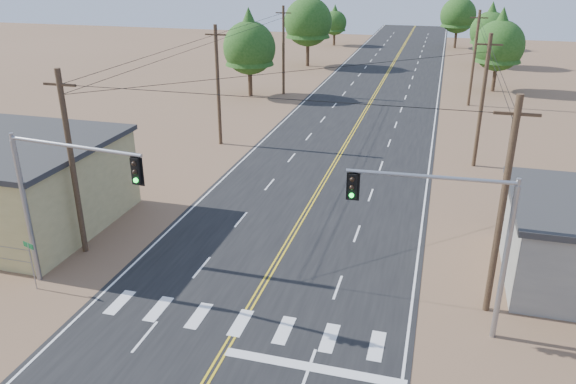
% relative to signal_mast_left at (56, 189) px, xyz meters
% --- Properties ---
extents(road, '(15.00, 200.00, 0.02)m').
position_rel_signal_mast_left_xyz_m(road, '(8.93, 21.43, -5.21)').
color(road, black).
rests_on(road, ground).
extents(utility_pole_left_near, '(1.80, 0.30, 10.00)m').
position_rel_signal_mast_left_xyz_m(utility_pole_left_near, '(-1.57, 3.43, -0.10)').
color(utility_pole_left_near, '#4C3826').
rests_on(utility_pole_left_near, ground).
extents(utility_pole_left_mid, '(1.80, 0.30, 10.00)m').
position_rel_signal_mast_left_xyz_m(utility_pole_left_mid, '(-1.57, 23.43, -0.10)').
color(utility_pole_left_mid, '#4C3826').
rests_on(utility_pole_left_mid, ground).
extents(utility_pole_left_far, '(1.80, 0.30, 10.00)m').
position_rel_signal_mast_left_xyz_m(utility_pole_left_far, '(-1.57, 43.43, -0.10)').
color(utility_pole_left_far, '#4C3826').
rests_on(utility_pole_left_far, ground).
extents(utility_pole_right_near, '(1.80, 0.30, 10.00)m').
position_rel_signal_mast_left_xyz_m(utility_pole_right_near, '(19.43, 3.43, -0.10)').
color(utility_pole_right_near, '#4C3826').
rests_on(utility_pole_right_near, ground).
extents(utility_pole_right_mid, '(1.80, 0.30, 10.00)m').
position_rel_signal_mast_left_xyz_m(utility_pole_right_mid, '(19.43, 23.43, -0.10)').
color(utility_pole_right_mid, '#4C3826').
rests_on(utility_pole_right_mid, ground).
extents(utility_pole_right_far, '(1.80, 0.30, 10.00)m').
position_rel_signal_mast_left_xyz_m(utility_pole_right_far, '(19.43, 43.43, -0.10)').
color(utility_pole_right_far, '#4C3826').
rests_on(utility_pole_right_far, ground).
extents(signal_mast_left, '(7.06, 1.13, 7.63)m').
position_rel_signal_mast_left_xyz_m(signal_mast_left, '(0.00, 0.00, 0.00)').
color(signal_mast_left, gray).
rests_on(signal_mast_left, ground).
extents(signal_mast_right, '(6.65, 0.74, 7.23)m').
position_rel_signal_mast_left_xyz_m(signal_mast_right, '(17.67, 1.31, -0.28)').
color(signal_mast_right, gray).
rests_on(signal_mast_right, ground).
extents(street_sign, '(0.72, 0.26, 2.51)m').
position_rel_signal_mast_left_xyz_m(street_sign, '(-1.61, -0.57, -3.54)').
color(street_sign, gray).
rests_on(street_sign, ground).
extents(tree_left_near, '(5.97, 5.97, 9.95)m').
position_rel_signal_mast_left_xyz_m(tree_left_near, '(-5.06, 41.56, 0.87)').
color(tree_left_near, '#3F2D1E').
rests_on(tree_left_near, ground).
extents(tree_left_mid, '(6.91, 6.91, 11.52)m').
position_rel_signal_mast_left_xyz_m(tree_left_mid, '(-3.19, 62.26, 1.83)').
color(tree_left_mid, '#3F2D1E').
rests_on(tree_left_mid, ground).
extents(tree_left_far, '(4.34, 4.34, 7.24)m').
position_rel_signal_mast_left_xyz_m(tree_left_far, '(-3.53, 84.46, -0.79)').
color(tree_left_far, '#3F2D1E').
rests_on(tree_left_far, ground).
extents(tree_right_near, '(5.87, 5.87, 9.79)m').
position_rel_signal_mast_left_xyz_m(tree_right_near, '(22.42, 51.62, 0.77)').
color(tree_right_near, '#3F2D1E').
rests_on(tree_right_near, ground).
extents(tree_right_mid, '(5.54, 5.54, 9.24)m').
position_rel_signal_mast_left_xyz_m(tree_right_mid, '(22.32, 68.90, 0.44)').
color(tree_right_mid, '#3F2D1E').
rests_on(tree_right_mid, ground).
extents(tree_right_far, '(6.12, 6.12, 10.20)m').
position_rel_signal_mast_left_xyz_m(tree_right_far, '(17.93, 86.91, 1.03)').
color(tree_right_far, '#3F2D1E').
rests_on(tree_right_far, ground).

